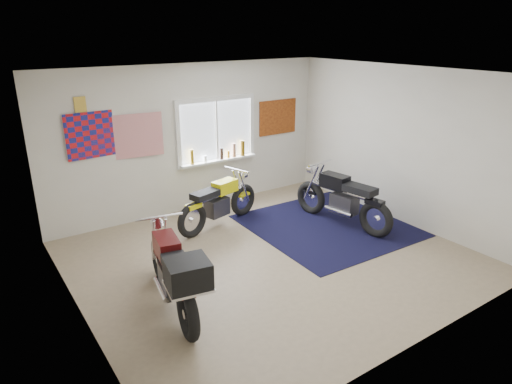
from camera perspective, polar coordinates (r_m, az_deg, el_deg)
ground at (r=6.96m, az=1.97°, el=-8.21°), size 5.50×5.50×0.00m
room_shell at (r=6.35m, az=2.15°, el=4.96°), size 5.50×5.50×5.50m
navy_rug at (r=8.11m, az=8.87°, el=-4.16°), size 2.58×2.68×0.01m
window_assembly at (r=8.70m, az=-4.95°, el=7.14°), size 1.66×0.17×1.26m
oil_bottles at (r=8.79m, az=-3.86°, el=5.03°), size 1.18×0.09×0.30m
flag_display at (r=7.70m, az=-21.14°, el=10.17°), size 1.60×0.10×1.17m
triumph_poster at (r=9.45m, az=2.73°, el=9.33°), size 0.90×0.03×0.70m
yellow_triumph at (r=7.91m, az=-4.73°, el=-1.44°), size 1.81×0.69×0.93m
black_chrome_bike at (r=8.05m, az=10.74°, el=-1.00°), size 0.62×2.02×1.04m
maroon_tourer at (r=5.55m, az=-10.14°, el=-10.04°), size 0.79×2.01×1.02m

